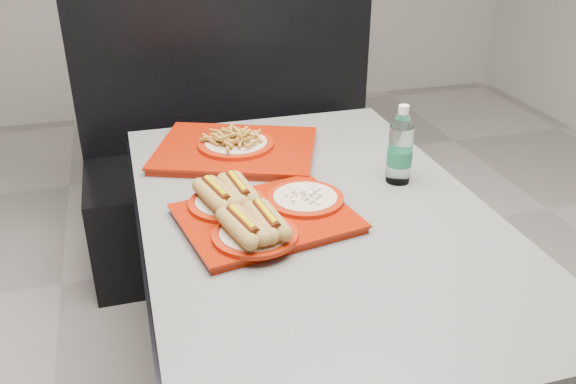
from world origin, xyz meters
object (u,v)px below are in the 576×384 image
object	(u,v)px
booth_bench	(237,163)
water_bottle	(400,149)
diner_table	(314,262)
tray_far	(236,146)
tray_near	(259,212)

from	to	relation	value
booth_bench	water_bottle	size ratio (longest dim) A/B	5.91
diner_table	booth_bench	size ratio (longest dim) A/B	1.05
tray_far	water_bottle	world-z (taller)	water_bottle
diner_table	tray_far	xyz separation A→B (m)	(-0.13, 0.41, 0.19)
booth_bench	tray_far	bearing A→B (deg)	-100.68
water_bottle	tray_near	bearing A→B (deg)	-163.71
diner_table	water_bottle	xyz separation A→B (m)	(0.28, 0.10, 0.26)
booth_bench	water_bottle	xyz separation A→B (m)	(0.28, -1.00, 0.45)
tray_near	tray_far	size ratio (longest dim) A/B	0.79
booth_bench	tray_far	world-z (taller)	booth_bench
tray_near	tray_far	distance (m)	0.44
tray_far	diner_table	bearing A→B (deg)	-72.65
tray_near	tray_far	world-z (taller)	tray_far
water_bottle	booth_bench	bearing A→B (deg)	105.68
booth_bench	diner_table	bearing A→B (deg)	-90.00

